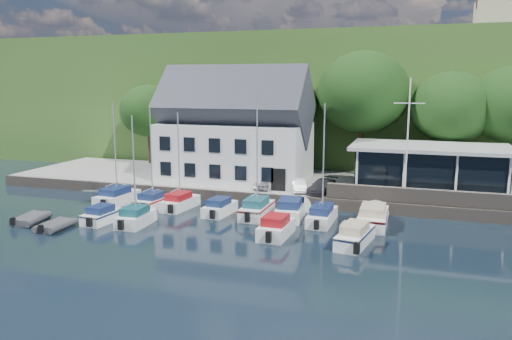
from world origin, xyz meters
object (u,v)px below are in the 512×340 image
object	(u,v)px
club_pavilion	(429,169)
boat_r1_6	(323,166)
car_silver	(265,182)
car_white	(299,185)
boat_r1_2	(179,158)
boat_r2_3	(276,226)
boat_r1_3	(220,206)
boat_r1_5	(291,208)
boat_r1_7	(373,215)
boat_r1_4	(257,157)
car_blue	(369,186)
boat_r1_0	(115,151)
boat_r2_4	(355,234)
boat_r2_1	(134,166)
dinghy_0	(31,218)
car_dgrey	(322,186)
dinghy_1	(56,224)
boat_r2_0	(102,214)
harbor_building	(235,135)
boat_r1_1	(151,158)
flagpole	(407,141)

from	to	relation	value
club_pavilion	boat_r1_6	world-z (taller)	boat_r1_6
car_silver	car_white	distance (m)	3.15
boat_r1_2	boat_r2_3	bearing A→B (deg)	-20.31
boat_r1_3	boat_r1_5	xyz separation A→B (m)	(5.62, 0.80, 0.10)
car_white	boat_r1_7	world-z (taller)	car_white
boat_r2_3	boat_r1_4	bearing A→B (deg)	124.11
car_blue	boat_r2_3	size ratio (longest dim) A/B	0.73
club_pavilion	boat_r1_0	bearing A→B (deg)	-161.86
car_silver	boat_r1_7	size ratio (longest dim) A/B	0.46
boat_r2_3	boat_r2_4	size ratio (longest dim) A/B	0.88
boat_r1_7	boat_r2_1	size ratio (longest dim) A/B	0.81
boat_r1_2	dinghy_0	distance (m)	12.07
club_pavilion	dinghy_0	bearing A→B (deg)	-151.43
car_silver	car_dgrey	size ratio (longest dim) A/B	0.83
dinghy_1	boat_r2_3	bearing A→B (deg)	10.38
boat_r1_2	boat_r1_7	distance (m)	16.17
boat_r2_1	car_silver	bearing A→B (deg)	56.31
club_pavilion	car_blue	xyz separation A→B (m)	(-4.84, -2.08, -1.38)
club_pavilion	car_white	bearing A→B (deg)	-164.34
dinghy_0	car_silver	bearing A→B (deg)	31.27
boat_r1_5	boat_r1_3	bearing A→B (deg)	-177.60
dinghy_1	boat_r1_4	bearing A→B (deg)	29.47
boat_r2_0	boat_r2_3	distance (m)	13.46
boat_r1_6	boat_r1_7	world-z (taller)	boat_r1_6
boat_r2_1	boat_r2_4	bearing A→B (deg)	-0.67
harbor_building	boat_r2_4	world-z (taller)	harbor_building
boat_r2_0	boat_r2_4	size ratio (longest dim) A/B	0.77
boat_r1_1	boat_r1_2	xyz separation A→B (m)	(2.31, 0.41, 0.10)
flagpole	boat_r1_2	distance (m)	18.42
car_blue	boat_r2_4	size ratio (longest dim) A/B	0.64
club_pavilion	boat_r1_0	size ratio (longest dim) A/B	1.43
boat_r2_4	boat_r1_2	bearing A→B (deg)	171.10
boat_r2_1	car_white	bearing A→B (deg)	45.28
boat_r1_1	boat_r2_0	world-z (taller)	boat_r1_1
flagpole	boat_r1_3	distance (m)	15.72
flagpole	boat_r1_4	size ratio (longest dim) A/B	1.02
car_blue	boat_r1_4	world-z (taller)	boat_r1_4
club_pavilion	boat_r1_2	xyz separation A→B (m)	(-19.71, -8.27, 1.27)
boat_r1_2	boat_r2_3	size ratio (longest dim) A/B	1.61
club_pavilion	boat_r1_1	size ratio (longest dim) A/B	1.56
boat_r1_5	boat_r1_7	distance (m)	6.31
flagpole	boat_r1_2	size ratio (longest dim) A/B	1.13
flagpole	boat_r2_3	xyz separation A→B (m)	(-8.15, -9.07, -5.12)
club_pavilion	boat_r1_5	distance (m)	13.26
flagpole	dinghy_0	world-z (taller)	flagpole
harbor_building	boat_r2_3	size ratio (longest dim) A/B	2.69
car_white	boat_r2_4	world-z (taller)	car_white
car_white	flagpole	size ratio (longest dim) A/B	0.34
boat_r1_3	boat_r2_0	size ratio (longest dim) A/B	1.10
boat_r1_0	boat_r2_0	bearing A→B (deg)	-61.87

